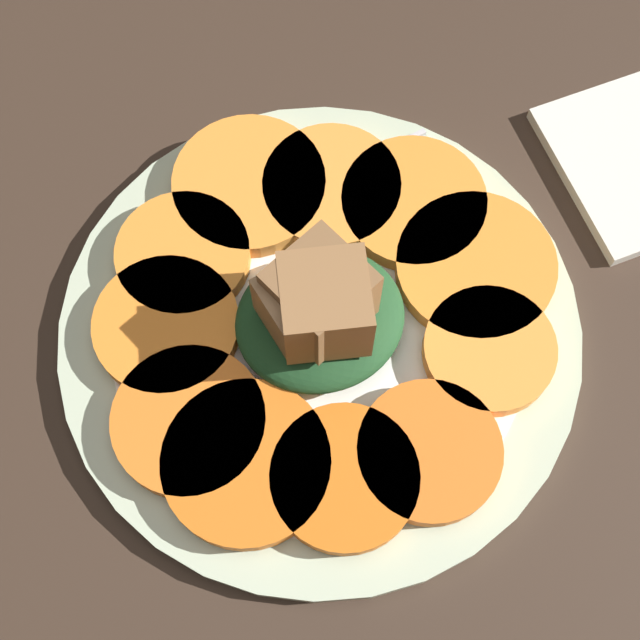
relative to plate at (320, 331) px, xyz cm
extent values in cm
cube|color=#38281E|center=(0.00, 0.00, -1.52)|extent=(120.00, 120.00, 2.00)
cylinder|color=beige|center=(0.00, 0.00, -0.02)|extent=(27.32, 27.32, 1.00)
cylinder|color=white|center=(0.00, 0.00, 0.03)|extent=(21.86, 21.86, 1.00)
cylinder|color=orange|center=(5.97, 5.47, 1.13)|extent=(8.26, 8.26, 1.11)
cylinder|color=orange|center=(1.80, 7.88, 1.13)|extent=(7.24, 7.24, 1.11)
cylinder|color=orange|center=(-2.51, 8.19, 1.13)|extent=(7.11, 7.11, 1.11)
cylinder|color=orange|center=(-7.48, 4.51, 1.13)|extent=(6.76, 6.76, 1.11)
cylinder|color=orange|center=(-8.81, -0.22, 1.13)|extent=(8.48, 8.48, 1.11)
cylinder|color=orange|center=(-7.28, -4.69, 1.13)|extent=(7.89, 7.89, 1.11)
cylinder|color=orange|center=(-3.49, -7.20, 1.13)|extent=(7.57, 7.57, 1.11)
cylinder|color=orange|center=(0.66, -8.99, 1.13)|extent=(8.40, 8.40, 1.11)
cylinder|color=orange|center=(5.36, -6.25, 1.13)|extent=(7.15, 7.15, 1.11)
cylinder|color=orange|center=(7.40, -2.72, 1.13)|extent=(7.54, 7.54, 1.11)
cylinder|color=orange|center=(7.91, 2.48, 1.13)|extent=(7.64, 7.64, 1.11)
ellipsoid|color=#1E4723|center=(0.00, 0.00, 1.74)|extent=(8.75, 7.87, 2.33)
cube|color=olive|center=(0.15, 0.62, 4.98)|extent=(5.06, 5.06, 4.14)
cube|color=brown|center=(0.13, -0.19, 4.97)|extent=(5.37, 5.37, 4.12)
cube|color=#9E754C|center=(1.10, -0.32, 4.57)|extent=(3.86, 3.86, 3.33)
cube|color=silver|center=(1.53, -6.36, 0.78)|extent=(11.42, 2.50, 0.40)
cube|color=silver|center=(-4.79, -7.15, 0.78)|extent=(1.65, 2.46, 0.40)
cube|color=silver|center=(-7.58, -8.51, 0.78)|extent=(4.48, 0.86, 0.40)
cube|color=silver|center=(-7.66, -7.85, 0.78)|extent=(4.48, 0.86, 0.40)
cube|color=silver|center=(-7.74, -7.19, 0.78)|extent=(4.48, 0.86, 0.40)
cube|color=silver|center=(-7.82, -6.52, 0.78)|extent=(4.48, 0.86, 0.40)
camera|label=1|loc=(6.00, 15.39, 43.82)|focal=50.00mm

